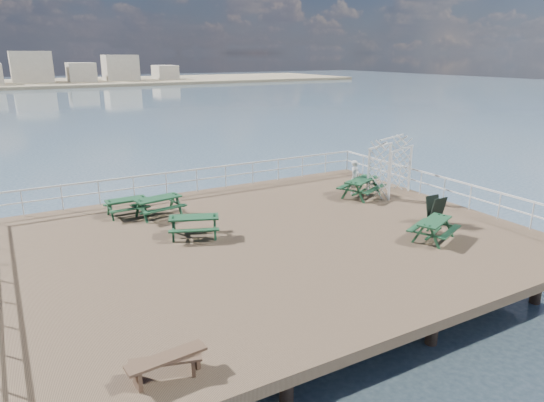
% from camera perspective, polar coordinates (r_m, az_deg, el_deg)
% --- Properties ---
extents(ground, '(18.00, 14.00, 0.30)m').
position_cam_1_polar(ground, '(17.29, -0.55, -4.71)').
color(ground, brown).
rests_on(ground, ground).
extents(sea_backdrop, '(300.00, 300.00, 9.20)m').
position_cam_1_polar(sea_backdrop, '(149.67, -22.22, 13.20)').
color(sea_backdrop, '#3B5264').
rests_on(sea_backdrop, ground).
extents(railing, '(17.77, 13.76, 1.10)m').
position_cam_1_polar(railing, '(19.10, -4.47, 0.61)').
color(railing, silver).
rests_on(railing, ground).
extents(picnic_table_a, '(2.01, 1.72, 0.87)m').
position_cam_1_polar(picnic_table_a, '(19.77, -13.23, -0.18)').
color(picnic_table_a, '#163D21').
rests_on(picnic_table_a, ground).
extents(picnic_table_b, '(1.62, 1.32, 0.77)m').
position_cam_1_polar(picnic_table_b, '(20.22, -16.75, -0.27)').
color(picnic_table_b, '#163D21').
rests_on(picnic_table_b, ground).
extents(picnic_table_c, '(2.39, 2.20, 0.94)m').
position_cam_1_polar(picnic_table_c, '(22.20, 10.50, 1.98)').
color(picnic_table_c, '#163D21').
rests_on(picnic_table_c, ground).
extents(picnic_table_d, '(2.12, 1.93, 0.84)m').
position_cam_1_polar(picnic_table_d, '(17.34, -9.15, -2.45)').
color(picnic_table_d, '#163D21').
rests_on(picnic_table_d, ground).
extents(picnic_table_e, '(2.06, 1.89, 0.81)m').
position_cam_1_polar(picnic_table_e, '(17.74, 18.55, -2.75)').
color(picnic_table_e, '#163D21').
rests_on(picnic_table_e, ground).
extents(flat_bench_near, '(1.48, 0.73, 0.41)m').
position_cam_1_polar(flat_bench_near, '(10.42, -12.42, -18.18)').
color(flat_bench_near, '#503829').
rests_on(flat_bench_near, ground).
extents(flat_bench_far, '(1.66, 0.54, 0.47)m').
position_cam_1_polar(flat_bench_far, '(10.40, -12.29, -17.96)').
color(flat_bench_far, '#503829').
rests_on(flat_bench_far, ground).
extents(trellis_arbor, '(2.39, 1.78, 2.65)m').
position_cam_1_polar(trellis_arbor, '(22.89, 13.68, 3.72)').
color(trellis_arbor, silver).
rests_on(trellis_arbor, ground).
extents(sandwich_board, '(0.65, 0.49, 1.07)m').
position_cam_1_polar(sandwich_board, '(19.47, 18.66, -1.02)').
color(sandwich_board, black).
rests_on(sandwich_board, ground).
extents(person, '(0.67, 0.57, 1.57)m').
position_cam_1_polar(person, '(22.62, 9.73, 2.79)').
color(person, silver).
rests_on(person, ground).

